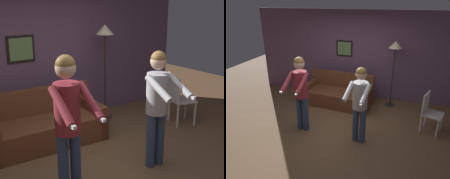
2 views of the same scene
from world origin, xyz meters
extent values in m
plane|color=brown|center=(0.00, 0.00, 0.00)|extent=(12.00, 12.00, 0.00)
cube|color=#674B66|center=(0.00, 2.22, 1.30)|extent=(6.40, 0.06, 2.60)
cube|color=black|center=(-0.38, 2.18, 1.49)|extent=(0.49, 0.02, 0.46)
cube|color=#688B51|center=(-0.38, 2.16, 1.49)|extent=(0.41, 0.01, 0.38)
cube|color=brown|center=(-0.34, 1.41, 0.21)|extent=(1.95, 0.98, 0.42)
cube|color=brown|center=(-0.32, 1.76, 0.65)|extent=(1.91, 0.27, 0.45)
cube|color=brown|center=(0.53, 1.35, 0.29)|extent=(0.22, 0.86, 0.58)
cylinder|color=#332D28|center=(1.12, 1.79, 0.01)|extent=(0.28, 0.28, 0.02)
cylinder|color=#332D28|center=(1.12, 1.79, 0.85)|extent=(0.04, 0.04, 1.65)
cone|color=#F9EAB7|center=(1.12, 1.79, 1.76)|extent=(0.35, 0.35, 0.18)
cylinder|color=navy|center=(-0.80, -0.08, 0.42)|extent=(0.13, 0.13, 0.84)
cylinder|color=navy|center=(-0.64, -0.09, 0.42)|extent=(0.13, 0.13, 0.84)
cylinder|color=maroon|center=(-0.72, -0.09, 1.14)|extent=(0.30, 0.30, 0.60)
sphere|color=#D8AD8E|center=(-0.72, -0.09, 1.60)|extent=(0.23, 0.23, 0.23)
sphere|color=brown|center=(-0.72, -0.09, 1.64)|extent=(0.22, 0.22, 0.22)
cylinder|color=maroon|center=(-0.90, -0.30, 1.27)|extent=(0.11, 0.50, 0.36)
cube|color=white|center=(-0.91, -0.53, 1.13)|extent=(0.05, 0.15, 0.04)
cylinder|color=maroon|center=(-0.56, -0.32, 1.27)|extent=(0.11, 0.50, 0.36)
cube|color=white|center=(-0.57, -0.54, 1.13)|extent=(0.05, 0.15, 0.04)
cylinder|color=#384D6B|center=(0.55, -0.14, 0.40)|extent=(0.13, 0.13, 0.80)
cylinder|color=#384D6B|center=(0.71, -0.16, 0.40)|extent=(0.13, 0.13, 0.80)
cylinder|color=#B2B2B7|center=(0.63, -0.15, 1.08)|extent=(0.30, 0.30, 0.57)
sphere|color=#D8AD8E|center=(0.63, -0.15, 1.53)|extent=(0.22, 0.22, 0.22)
sphere|color=brown|center=(0.63, -0.15, 1.56)|extent=(0.21, 0.21, 0.21)
cylinder|color=#B2B2B7|center=(0.43, -0.36, 1.24)|extent=(0.14, 0.50, 0.28)
cylinder|color=#B2B2B7|center=(0.77, -0.39, 1.24)|extent=(0.14, 0.50, 0.28)
cube|color=white|center=(0.75, -0.62, 1.14)|extent=(0.05, 0.15, 0.04)
cylinder|color=silver|center=(2.24, 0.46, 0.23)|extent=(0.04, 0.04, 0.45)
cylinder|color=silver|center=(2.36, 0.79, 0.23)|extent=(0.04, 0.04, 0.45)
cylinder|color=silver|center=(1.91, 0.58, 0.23)|extent=(0.04, 0.04, 0.45)
cylinder|color=silver|center=(2.03, 0.91, 0.23)|extent=(0.04, 0.04, 0.45)
cube|color=silver|center=(2.14, 0.68, 0.47)|extent=(0.54, 0.54, 0.03)
cube|color=silver|center=(1.96, 0.75, 0.70)|extent=(0.17, 0.41, 0.45)
camera|label=1|loc=(-2.27, -3.05, 2.34)|focal=50.00mm
camera|label=2|loc=(1.40, -4.07, 2.89)|focal=35.00mm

